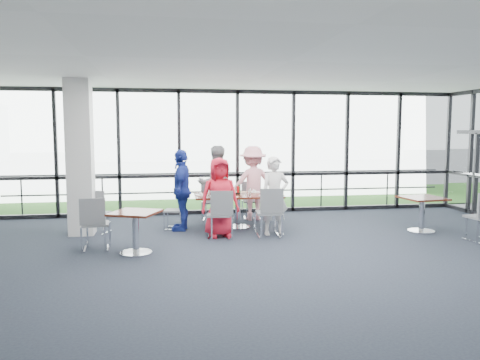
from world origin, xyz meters
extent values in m
cube|color=#1D212E|center=(0.00, 0.00, -0.01)|extent=(12.00, 10.00, 0.02)
cube|color=white|center=(0.00, 0.00, 3.20)|extent=(12.00, 10.00, 0.04)
cube|color=white|center=(0.00, 5.00, 1.60)|extent=(12.00, 0.10, 3.20)
cube|color=black|center=(6.00, 3.75, 1.05)|extent=(0.12, 1.60, 2.10)
cube|color=silver|center=(-3.60, 3.00, 1.60)|extent=(0.50, 0.50, 3.20)
cube|color=slate|center=(0.00, 10.00, -0.02)|extent=(80.00, 70.00, 0.02)
cube|color=#29521C|center=(0.00, 8.00, 0.01)|extent=(80.00, 5.00, 0.01)
cube|color=white|center=(4.00, 32.00, 3.00)|extent=(24.00, 10.00, 6.00)
cylinder|color=#2D2D33|center=(0.00, 5.60, 0.50)|extent=(12.00, 0.06, 0.06)
cube|color=#3E190D|center=(-0.29, 3.11, 0.73)|extent=(1.93, 1.10, 0.04)
cylinder|color=silver|center=(-0.29, 3.11, 0.35)|extent=(0.12, 0.12, 0.71)
cylinder|color=silver|center=(-0.29, 3.11, 0.01)|extent=(0.56, 0.56, 0.03)
cube|color=#3E190D|center=(-2.41, 1.21, 0.73)|extent=(0.99, 0.99, 0.04)
cylinder|color=silver|center=(-2.41, 1.21, 0.35)|extent=(0.12, 0.12, 0.71)
cube|color=#3E190D|center=(3.51, 2.04, 0.73)|extent=(0.90, 0.90, 0.04)
cylinder|color=silver|center=(3.51, 2.04, 0.35)|extent=(0.12, 0.12, 0.71)
imported|color=red|center=(-0.80, 2.31, 0.81)|extent=(0.86, 0.63, 1.61)
imported|color=silver|center=(0.35, 2.31, 0.81)|extent=(0.63, 0.48, 1.62)
imported|color=gray|center=(-0.68, 3.96, 0.90)|extent=(0.94, 0.65, 1.80)
imported|color=pink|center=(0.21, 3.98, 0.89)|extent=(1.22, 0.74, 1.79)
imported|color=navy|center=(-1.53, 3.08, 0.88)|extent=(0.75, 1.12, 1.75)
cylinder|color=white|center=(-0.81, 2.80, 0.76)|extent=(0.27, 0.27, 0.01)
cylinder|color=white|center=(0.24, 2.79, 0.76)|extent=(0.25, 0.25, 0.01)
cylinder|color=white|center=(-0.73, 3.43, 0.76)|extent=(0.26, 0.26, 0.01)
cylinder|color=white|center=(0.13, 3.40, 0.76)|extent=(0.28, 0.28, 0.01)
cylinder|color=white|center=(-1.11, 3.10, 0.76)|extent=(0.26, 0.26, 0.01)
cylinder|color=white|center=(-0.50, 2.91, 0.82)|extent=(0.07, 0.07, 0.14)
cylinder|color=white|center=(-0.06, 2.93, 0.82)|extent=(0.07, 0.07, 0.14)
cylinder|color=white|center=(-0.27, 3.35, 0.82)|extent=(0.07, 0.07, 0.15)
cylinder|color=white|center=(-0.93, 2.97, 0.83)|extent=(0.08, 0.08, 0.15)
cube|color=beige|center=(-0.49, 2.74, 0.75)|extent=(0.33, 0.26, 0.00)
cube|color=beige|center=(0.53, 2.85, 0.75)|extent=(0.33, 0.24, 0.00)
cube|color=beige|center=(-0.16, 3.48, 0.75)|extent=(0.35, 0.35, 0.00)
cube|color=black|center=(-0.29, 3.12, 0.77)|extent=(0.10, 0.07, 0.04)
cylinder|color=#AF090A|center=(-0.29, 3.12, 0.84)|extent=(0.06, 0.06, 0.18)
cylinder|color=#236E38|center=(-0.24, 3.19, 0.85)|extent=(0.05, 0.05, 0.20)
camera|label=1|loc=(-1.92, -7.02, 2.15)|focal=35.00mm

